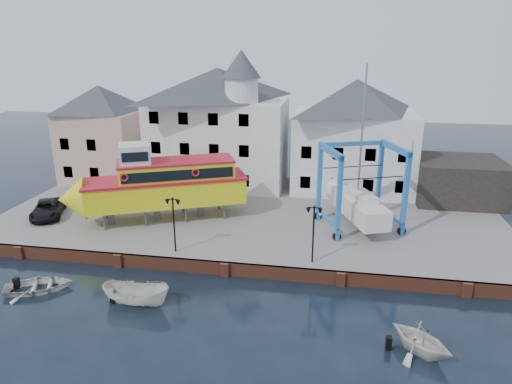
# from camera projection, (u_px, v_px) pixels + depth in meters

# --- Properties ---
(ground) EXTENTS (140.00, 140.00, 0.00)m
(ground) POSITION_uv_depth(u_px,v_px,m) (225.00, 276.00, 32.08)
(ground) COLOR black
(ground) RESTS_ON ground
(hardstanding) EXTENTS (44.00, 22.00, 1.00)m
(hardstanding) POSITION_uv_depth(u_px,v_px,m) (253.00, 214.00, 42.22)
(hardstanding) COLOR slate
(hardstanding) RESTS_ON ground
(quay_wall) EXTENTS (44.00, 0.47, 1.00)m
(quay_wall) POSITION_uv_depth(u_px,v_px,m) (225.00, 269.00, 32.03)
(quay_wall) COLOR brown
(quay_wall) RESTS_ON ground
(building_pink) EXTENTS (8.00, 7.00, 10.30)m
(building_pink) POSITION_uv_depth(u_px,v_px,m) (103.00, 133.00, 49.94)
(building_pink) COLOR tan
(building_pink) RESTS_ON hardstanding
(building_white_main) EXTENTS (14.00, 8.30, 14.00)m
(building_white_main) POSITION_uv_depth(u_px,v_px,m) (220.00, 125.00, 47.80)
(building_white_main) COLOR silver
(building_white_main) RESTS_ON hardstanding
(building_white_right) EXTENTS (12.00, 8.00, 11.20)m
(building_white_right) POSITION_uv_depth(u_px,v_px,m) (354.00, 136.00, 46.34)
(building_white_right) COLOR silver
(building_white_right) RESTS_ON hardstanding
(shed_dark) EXTENTS (8.00, 7.00, 4.00)m
(shed_dark) POSITION_uv_depth(u_px,v_px,m) (457.00, 180.00, 43.96)
(shed_dark) COLOR black
(shed_dark) RESTS_ON hardstanding
(lamp_post_left) EXTENTS (1.12, 0.32, 4.20)m
(lamp_post_left) POSITION_uv_depth(u_px,v_px,m) (173.00, 211.00, 32.55)
(lamp_post_left) COLOR black
(lamp_post_left) RESTS_ON hardstanding
(lamp_post_right) EXTENTS (1.12, 0.32, 4.20)m
(lamp_post_right) POSITION_uv_depth(u_px,v_px,m) (314.00, 220.00, 30.93)
(lamp_post_right) COLOR black
(lamp_post_right) RESTS_ON hardstanding
(tour_boat) EXTENTS (15.61, 9.70, 6.74)m
(tour_boat) POSITION_uv_depth(u_px,v_px,m) (155.00, 184.00, 38.62)
(tour_boat) COLOR #59595E
(tour_boat) RESTS_ON hardstanding
(travel_lift) EXTENTS (7.43, 8.90, 13.12)m
(travel_lift) POSITION_uv_depth(u_px,v_px,m) (356.00, 199.00, 38.02)
(travel_lift) COLOR #2176BF
(travel_lift) RESTS_ON hardstanding
(van) EXTENTS (4.07, 5.55, 1.40)m
(van) POSITION_uv_depth(u_px,v_px,m) (48.00, 209.00, 40.08)
(van) COLOR black
(van) RESTS_ON hardstanding
(motorboat_a) EXTENTS (4.41, 1.71, 1.69)m
(motorboat_a) POSITION_uv_depth(u_px,v_px,m) (137.00, 305.00, 28.52)
(motorboat_a) COLOR silver
(motorboat_a) RESTS_ON ground
(motorboat_c) EXTENTS (4.70, 4.66, 1.87)m
(motorboat_c) POSITION_uv_depth(u_px,v_px,m) (419.00, 352.00, 24.16)
(motorboat_c) COLOR silver
(motorboat_c) RESTS_ON ground
(motorboat_d) EXTENTS (5.13, 4.54, 0.88)m
(motorboat_d) POSITION_uv_depth(u_px,v_px,m) (39.00, 290.00, 30.22)
(motorboat_d) COLOR silver
(motorboat_d) RESTS_ON ground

